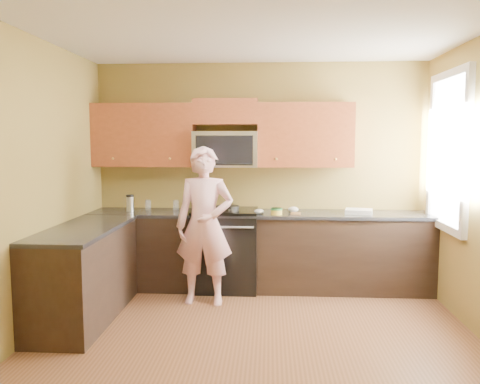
# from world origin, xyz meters

# --- Properties ---
(floor) EXTENTS (4.00, 4.00, 0.00)m
(floor) POSITION_xyz_m (0.00, 0.00, 0.00)
(floor) COLOR brown
(floor) RESTS_ON ground
(ceiling) EXTENTS (4.00, 4.00, 0.00)m
(ceiling) POSITION_xyz_m (0.00, 0.00, 2.70)
(ceiling) COLOR white
(ceiling) RESTS_ON ground
(wall_back) EXTENTS (4.00, 0.00, 4.00)m
(wall_back) POSITION_xyz_m (0.00, 2.00, 1.35)
(wall_back) COLOR olive
(wall_back) RESTS_ON ground
(wall_front) EXTENTS (4.00, 0.00, 4.00)m
(wall_front) POSITION_xyz_m (0.00, -2.00, 1.35)
(wall_front) COLOR olive
(wall_front) RESTS_ON ground
(wall_left) EXTENTS (0.00, 4.00, 4.00)m
(wall_left) POSITION_xyz_m (-2.00, 0.00, 1.35)
(wall_left) COLOR olive
(wall_left) RESTS_ON ground
(cabinet_back_run) EXTENTS (4.00, 0.60, 0.88)m
(cabinet_back_run) POSITION_xyz_m (0.00, 1.70, 0.44)
(cabinet_back_run) COLOR black
(cabinet_back_run) RESTS_ON floor
(cabinet_left_run) EXTENTS (0.60, 1.60, 0.88)m
(cabinet_left_run) POSITION_xyz_m (-1.70, 0.60, 0.44)
(cabinet_left_run) COLOR black
(cabinet_left_run) RESTS_ON floor
(countertop_back) EXTENTS (4.00, 0.62, 0.04)m
(countertop_back) POSITION_xyz_m (0.00, 1.69, 0.90)
(countertop_back) COLOR black
(countertop_back) RESTS_ON cabinet_back_run
(countertop_left) EXTENTS (0.62, 1.60, 0.04)m
(countertop_left) POSITION_xyz_m (-1.69, 0.60, 0.90)
(countertop_left) COLOR black
(countertop_left) RESTS_ON cabinet_left_run
(stove) EXTENTS (0.76, 0.65, 0.95)m
(stove) POSITION_xyz_m (-0.40, 1.68, 0.47)
(stove) COLOR black
(stove) RESTS_ON floor
(microwave) EXTENTS (0.76, 0.40, 0.42)m
(microwave) POSITION_xyz_m (-0.40, 1.80, 1.45)
(microwave) COLOR silver
(microwave) RESTS_ON wall_back
(upper_cab_left) EXTENTS (1.22, 0.33, 0.75)m
(upper_cab_left) POSITION_xyz_m (-1.39, 1.83, 1.45)
(upper_cab_left) COLOR brown
(upper_cab_left) RESTS_ON wall_back
(upper_cab_right) EXTENTS (1.12, 0.33, 0.75)m
(upper_cab_right) POSITION_xyz_m (0.54, 1.83, 1.45)
(upper_cab_right) COLOR brown
(upper_cab_right) RESTS_ON wall_back
(upper_cab_over_mw) EXTENTS (0.76, 0.33, 0.30)m
(upper_cab_over_mw) POSITION_xyz_m (-0.40, 1.83, 2.10)
(upper_cab_over_mw) COLOR brown
(upper_cab_over_mw) RESTS_ON wall_back
(window) EXTENTS (0.06, 1.06, 1.66)m
(window) POSITION_xyz_m (1.98, 1.20, 1.65)
(window) COLOR white
(window) RESTS_ON wall_right
(woman) EXTENTS (0.63, 0.42, 1.70)m
(woman) POSITION_xyz_m (-0.57, 1.14, 0.85)
(woman) COLOR pink
(woman) RESTS_ON floor
(frying_pan) EXTENTS (0.36, 0.52, 0.06)m
(frying_pan) POSITION_xyz_m (-0.36, 1.57, 0.95)
(frying_pan) COLOR black
(frying_pan) RESTS_ON stove
(butter_tub) EXTENTS (0.17, 0.17, 0.10)m
(butter_tub) POSITION_xyz_m (0.20, 1.52, 0.92)
(butter_tub) COLOR yellow
(butter_tub) RESTS_ON countertop_back
(toast_slice) EXTENTS (0.12, 0.12, 0.01)m
(toast_slice) POSITION_xyz_m (0.43, 1.56, 0.93)
(toast_slice) COLOR #B27F47
(toast_slice) RESTS_ON countertop_back
(napkin_a) EXTENTS (0.14, 0.14, 0.06)m
(napkin_a) POSITION_xyz_m (0.01, 1.54, 0.95)
(napkin_a) COLOR silver
(napkin_a) RESTS_ON countertop_back
(napkin_b) EXTENTS (0.13, 0.14, 0.07)m
(napkin_b) POSITION_xyz_m (0.41, 1.71, 0.95)
(napkin_b) COLOR silver
(napkin_b) RESTS_ON countertop_back
(dish_towel) EXTENTS (0.35, 0.30, 0.05)m
(dish_towel) POSITION_xyz_m (1.16, 1.66, 0.95)
(dish_towel) COLOR white
(dish_towel) RESTS_ON countertop_back
(travel_mug) EXTENTS (0.10, 0.10, 0.20)m
(travel_mug) POSITION_xyz_m (-1.54, 1.68, 0.92)
(travel_mug) COLOR silver
(travel_mug) RESTS_ON countertop_back
(glass_a) EXTENTS (0.09, 0.09, 0.12)m
(glass_a) POSITION_xyz_m (-1.36, 1.83, 0.98)
(glass_a) COLOR silver
(glass_a) RESTS_ON countertop_back
(glass_b) EXTENTS (0.09, 0.09, 0.12)m
(glass_b) POSITION_xyz_m (-1.01, 1.82, 0.98)
(glass_b) COLOR silver
(glass_b) RESTS_ON countertop_back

